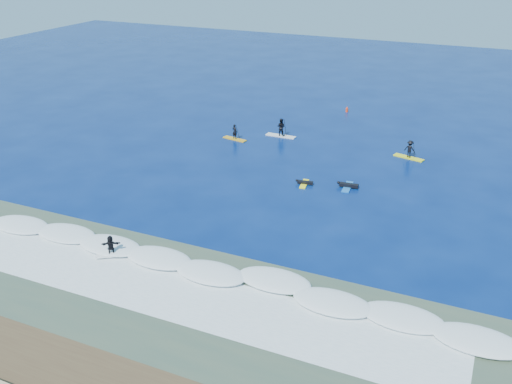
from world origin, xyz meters
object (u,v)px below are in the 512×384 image
at_px(sup_paddler_right, 410,150).
at_px(wave_surfer, 111,247).
at_px(sup_paddler_center, 281,129).
at_px(marker_buoy, 347,109).
at_px(prone_paddler_far, 348,186).
at_px(sup_paddler_left, 235,134).
at_px(prone_paddler_near, 304,183).

xyz_separation_m(sup_paddler_right, wave_surfer, (-14.78, -26.84, 0.03)).
height_order(sup_paddler_center, sup_paddler_right, sup_paddler_center).
bearing_deg(sup_paddler_center, wave_surfer, -91.32).
bearing_deg(marker_buoy, sup_paddler_center, -108.68).
bearing_deg(sup_paddler_center, prone_paddler_far, -43.84).
distance_m(sup_paddler_left, sup_paddler_right, 17.86).
height_order(sup_paddler_left, sup_paddler_center, sup_paddler_center).
relative_size(sup_paddler_right, prone_paddler_near, 1.52).
relative_size(sup_paddler_center, marker_buoy, 4.45).
xyz_separation_m(wave_surfer, marker_buoy, (5.04, 39.46, -0.52)).
distance_m(sup_paddler_center, marker_buoy, 12.34).
relative_size(sup_paddler_center, sup_paddler_right, 1.08).
height_order(sup_paddler_right, prone_paddler_far, sup_paddler_right).
distance_m(sup_paddler_center, prone_paddler_near, 12.88).
distance_m(sup_paddler_left, marker_buoy, 16.64).
relative_size(sup_paddler_center, prone_paddler_near, 1.64).
relative_size(prone_paddler_far, marker_buoy, 3.26).
bearing_deg(sup_paddler_right, sup_paddler_left, -158.93).
bearing_deg(marker_buoy, prone_paddler_far, -73.97).
bearing_deg(sup_paddler_center, marker_buoy, 72.24).
bearing_deg(sup_paddler_right, prone_paddler_far, -96.01).
xyz_separation_m(sup_paddler_center, prone_paddler_near, (6.60, -11.03, -0.72)).
height_order(sup_paddler_left, marker_buoy, sup_paddler_left).
relative_size(sup_paddler_right, prone_paddler_far, 1.27).
relative_size(sup_paddler_center, wave_surfer, 1.60).
height_order(sup_paddler_left, sup_paddler_right, sup_paddler_right).
bearing_deg(wave_surfer, marker_buoy, 50.79).
height_order(prone_paddler_near, wave_surfer, wave_surfer).
relative_size(sup_paddler_left, sup_paddler_right, 0.92).
xyz_separation_m(prone_paddler_near, prone_paddler_far, (3.61, 0.91, 0.03)).
distance_m(prone_paddler_near, wave_surfer, 18.44).
bearing_deg(sup_paddler_left, marker_buoy, 72.39).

